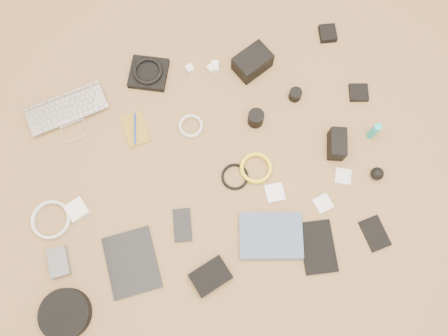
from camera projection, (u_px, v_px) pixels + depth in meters
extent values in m
cube|color=#936944|center=(211.00, 176.00, 1.75)|extent=(4.00, 4.00, 0.04)
imported|color=#BBBBBF|center=(71.00, 119.00, 1.79)|extent=(0.36, 0.28, 0.03)
cube|color=black|center=(149.00, 73.00, 1.84)|extent=(0.20, 0.19, 0.03)
torus|color=black|center=(148.00, 71.00, 1.82)|extent=(0.15, 0.15, 0.02)
cube|color=silver|center=(190.00, 69.00, 1.85)|extent=(0.04, 0.04, 0.03)
cube|color=silver|center=(212.00, 69.00, 1.85)|extent=(0.04, 0.04, 0.03)
cube|color=silver|center=(215.00, 65.00, 1.85)|extent=(0.04, 0.04, 0.03)
cube|color=silver|center=(216.00, 69.00, 1.85)|extent=(0.03, 0.03, 0.03)
cube|color=black|center=(252.00, 62.00, 1.82)|extent=(0.18, 0.15, 0.09)
cube|color=black|center=(328.00, 33.00, 1.89)|extent=(0.08, 0.09, 0.03)
cube|color=olive|center=(135.00, 129.00, 1.78)|extent=(0.10, 0.15, 0.01)
cylinder|color=#1430A5|center=(135.00, 129.00, 1.78)|extent=(0.04, 0.13, 0.01)
torus|color=silver|center=(191.00, 127.00, 1.78)|extent=(0.12, 0.12, 0.01)
cylinder|color=black|center=(256.00, 118.00, 1.76)|extent=(0.08, 0.08, 0.07)
cylinder|color=black|center=(295.00, 95.00, 1.80)|extent=(0.07, 0.07, 0.05)
cube|color=black|center=(359.00, 93.00, 1.82)|extent=(0.09, 0.09, 0.02)
cube|color=silver|center=(77.00, 210.00, 1.68)|extent=(0.09, 0.09, 0.03)
torus|color=silver|center=(52.00, 220.00, 1.68)|extent=(0.16, 0.16, 0.01)
torus|color=black|center=(235.00, 177.00, 1.73)|extent=(0.13, 0.13, 0.01)
torus|color=yellow|center=(256.00, 169.00, 1.73)|extent=(0.16, 0.16, 0.01)
cube|color=black|center=(337.00, 144.00, 1.72)|extent=(0.09, 0.13, 0.09)
cylinder|color=#1AABAB|center=(374.00, 131.00, 1.73)|extent=(0.03, 0.03, 0.10)
cube|color=#55565A|center=(59.00, 262.00, 1.63)|extent=(0.07, 0.11, 0.03)
cube|color=black|center=(132.00, 262.00, 1.64)|extent=(0.19, 0.24, 0.01)
cube|color=black|center=(182.00, 225.00, 1.68)|extent=(0.09, 0.14, 0.01)
cube|color=silver|center=(275.00, 193.00, 1.71)|extent=(0.07, 0.07, 0.01)
cube|color=silver|center=(323.00, 203.00, 1.70)|extent=(0.07, 0.07, 0.01)
cube|color=silver|center=(343.00, 176.00, 1.73)|extent=(0.08, 0.08, 0.01)
sphere|color=black|center=(377.00, 174.00, 1.71)|extent=(0.06, 0.06, 0.05)
cylinder|color=black|center=(65.00, 314.00, 1.57)|extent=(0.24, 0.24, 0.05)
cube|color=black|center=(211.00, 276.00, 1.61)|extent=(0.16, 0.14, 0.03)
imported|color=#3F506B|center=(272.00, 260.00, 1.63)|extent=(0.28, 0.23, 0.02)
cube|color=black|center=(318.00, 247.00, 1.65)|extent=(0.15, 0.21, 0.01)
cube|color=black|center=(375.00, 233.00, 1.67)|extent=(0.09, 0.13, 0.01)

